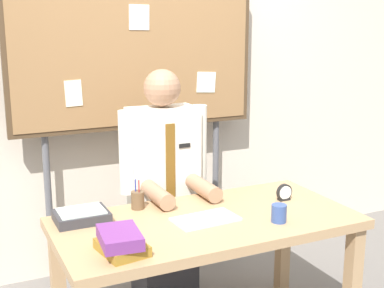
% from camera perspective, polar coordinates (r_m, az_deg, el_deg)
% --- Properties ---
extents(back_wall, '(6.40, 0.08, 2.70)m').
position_cam_1_polar(back_wall, '(3.65, -7.04, 7.49)').
color(back_wall, beige).
rests_on(back_wall, ground_plane).
extents(desk, '(1.52, 0.75, 0.73)m').
position_cam_1_polar(desk, '(2.73, 1.58, -9.88)').
color(desk, tan).
rests_on(desk, ground_plane).
extents(person, '(0.55, 0.56, 1.44)m').
position_cam_1_polar(person, '(3.20, -3.02, -5.71)').
color(person, '#2D2D33').
rests_on(person, ground_plane).
extents(bulletin_board, '(1.64, 0.09, 2.01)m').
position_cam_1_polar(bulletin_board, '(3.45, -6.02, 9.45)').
color(bulletin_board, '#4C3823').
rests_on(bulletin_board, ground_plane).
extents(book_stack, '(0.21, 0.26, 0.10)m').
position_cam_1_polar(book_stack, '(2.32, -7.69, -10.42)').
color(book_stack, olive).
rests_on(book_stack, desk).
extents(open_notebook, '(0.33, 0.20, 0.01)m').
position_cam_1_polar(open_notebook, '(2.67, 1.46, -8.11)').
color(open_notebook, '#F4EFCC').
rests_on(open_notebook, desk).
extents(desk_clock, '(0.09, 0.04, 0.09)m').
position_cam_1_polar(desk_clock, '(2.99, 9.92, -5.23)').
color(desk_clock, black).
rests_on(desk_clock, desk).
extents(coffee_mug, '(0.08, 0.08, 0.09)m').
position_cam_1_polar(coffee_mug, '(2.67, 9.36, -7.39)').
color(coffee_mug, '#334C8C').
rests_on(coffee_mug, desk).
extents(pen_holder, '(0.07, 0.07, 0.16)m').
position_cam_1_polar(pen_holder, '(2.83, -5.88, -6.02)').
color(pen_holder, brown).
rests_on(pen_holder, desk).
extents(paper_tray, '(0.26, 0.20, 0.06)m').
position_cam_1_polar(paper_tray, '(2.71, -11.83, -7.59)').
color(paper_tray, '#333338').
rests_on(paper_tray, desk).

